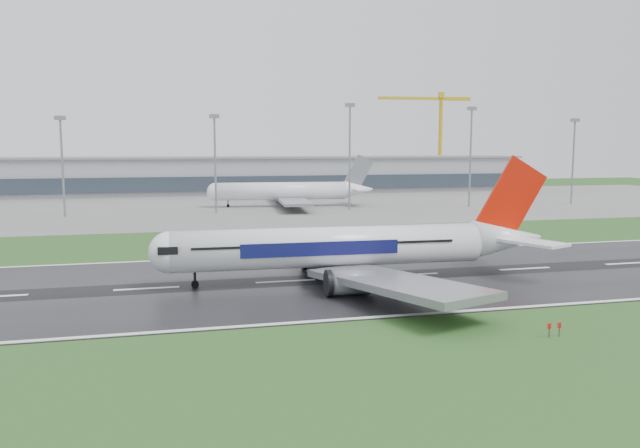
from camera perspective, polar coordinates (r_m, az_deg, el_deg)
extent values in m
plane|color=#214A1B|center=(98.20, 8.40, -4.70)|extent=(520.00, 520.00, 0.00)
cube|color=black|center=(98.19, 8.40, -4.67)|extent=(400.00, 45.00, 0.10)
cube|color=slate|center=(217.93, -4.10, 1.85)|extent=(400.00, 130.00, 0.08)
cube|color=gray|center=(276.63, -6.23, 4.49)|extent=(240.00, 36.00, 15.00)
cylinder|color=gray|center=(191.24, -22.65, 4.71)|extent=(0.64, 0.64, 27.53)
cylinder|color=gray|center=(189.51, -9.64, 5.29)|extent=(0.64, 0.64, 28.50)
cylinder|color=gray|center=(197.12, 2.75, 6.02)|extent=(0.64, 0.64, 32.46)
cylinder|color=gray|center=(212.93, 13.70, 5.85)|extent=(0.64, 0.64, 32.01)
cylinder|color=gray|center=(233.68, 22.30, 5.20)|extent=(0.64, 0.64, 28.60)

